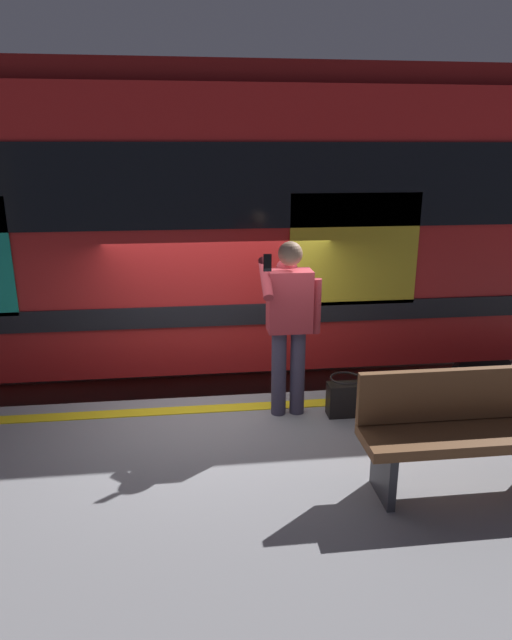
# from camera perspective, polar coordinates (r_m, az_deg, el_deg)

# --- Properties ---
(ground_plane) EXTENTS (24.94, 24.94, 0.00)m
(ground_plane) POSITION_cam_1_polar(r_m,az_deg,el_deg) (6.33, -3.03, -16.19)
(ground_plane) COLOR #4C4742
(platform) EXTENTS (14.55, 4.14, 1.03)m
(platform) POSITION_cam_1_polar(r_m,az_deg,el_deg) (4.38, -1.03, -25.45)
(platform) COLOR gray
(platform) RESTS_ON ground
(safety_line) EXTENTS (14.26, 0.16, 0.01)m
(safety_line) POSITION_cam_1_polar(r_m,az_deg,el_deg) (5.56, -2.97, -8.96)
(safety_line) COLOR yellow
(safety_line) RESTS_ON platform
(track_rail_near) EXTENTS (18.91, 0.08, 0.16)m
(track_rail_near) POSITION_cam_1_polar(r_m,az_deg,el_deg) (7.68, -3.88, -9.15)
(track_rail_near) COLOR slate
(track_rail_near) RESTS_ON ground
(track_rail_far) EXTENTS (18.91, 0.08, 0.16)m
(track_rail_far) POSITION_cam_1_polar(r_m,az_deg,el_deg) (8.99, -4.40, -5.10)
(track_rail_far) COLOR slate
(track_rail_far) RESTS_ON ground
(train_carriage) EXTENTS (12.71, 3.07, 4.20)m
(train_carriage) POSITION_cam_1_polar(r_m,az_deg,el_deg) (7.64, -9.83, 10.63)
(train_carriage) COLOR red
(train_carriage) RESTS_ON ground
(passenger) EXTENTS (0.57, 0.55, 1.67)m
(passenger) POSITION_cam_1_polar(r_m,az_deg,el_deg) (5.12, 3.41, 0.50)
(passenger) COLOR #383347
(passenger) RESTS_ON platform
(handbag) EXTENTS (0.33, 0.30, 0.39)m
(handbag) POSITION_cam_1_polar(r_m,az_deg,el_deg) (5.41, 9.06, -7.84)
(handbag) COLOR black
(handbag) RESTS_ON platform
(bench) EXTENTS (1.62, 0.44, 0.90)m
(bench) POSITION_cam_1_polar(r_m,az_deg,el_deg) (4.45, 20.89, -10.16)
(bench) COLOR brown
(bench) RESTS_ON platform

